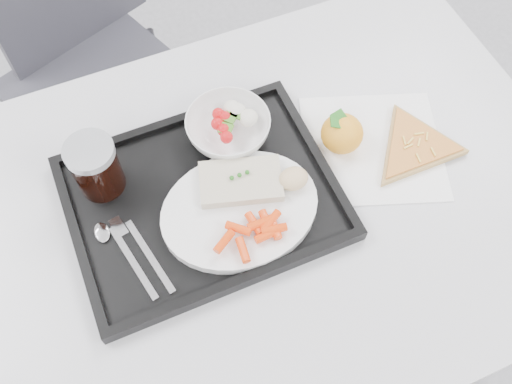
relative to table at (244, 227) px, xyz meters
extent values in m
cube|color=#AEAEB0|center=(0.00, 0.00, 0.05)|extent=(1.20, 0.80, 0.03)
cylinder|color=#47474C|center=(0.54, 0.34, -0.32)|extent=(0.04, 0.04, 0.72)
cube|color=#35343C|center=(-0.15, 0.62, -0.23)|extent=(0.54, 0.54, 0.04)
cylinder|color=#47474C|center=(-0.33, 0.44, -0.47)|extent=(0.03, 0.03, 0.43)
cylinder|color=#47474C|center=(0.03, 0.44, -0.47)|extent=(0.03, 0.03, 0.43)
cylinder|color=#47474C|center=(-0.33, 0.80, -0.47)|extent=(0.03, 0.03, 0.43)
cylinder|color=#47474C|center=(0.03, 0.80, -0.47)|extent=(0.03, 0.03, 0.43)
cube|color=black|center=(-0.06, 0.04, 0.07)|extent=(0.45, 0.35, 0.01)
cube|color=black|center=(-0.06, 0.21, 0.09)|extent=(0.45, 0.02, 0.01)
cube|color=black|center=(-0.06, -0.12, 0.09)|extent=(0.45, 0.02, 0.01)
cube|color=black|center=(0.16, 0.04, 0.09)|extent=(0.02, 0.32, 0.01)
cube|color=black|center=(-0.28, 0.04, 0.09)|extent=(0.02, 0.32, 0.01)
cylinder|color=white|center=(-0.01, -0.01, 0.09)|extent=(0.27, 0.27, 0.02)
cube|color=beige|center=(0.01, 0.03, 0.11)|extent=(0.16, 0.12, 0.02)
sphere|color=#236B1C|center=(-0.01, 0.04, 0.12)|extent=(0.01, 0.01, 0.01)
sphere|color=#236B1C|center=(0.01, 0.04, 0.12)|extent=(0.01, 0.01, 0.01)
sphere|color=#236B1C|center=(0.02, 0.04, 0.12)|extent=(0.01, 0.01, 0.01)
ellipsoid|color=#F0DA8D|center=(0.09, 0.00, 0.12)|extent=(0.06, 0.05, 0.03)
imported|color=white|center=(0.03, 0.15, 0.11)|extent=(0.15, 0.15, 0.05)
cylinder|color=black|center=(-0.21, 0.14, 0.13)|extent=(0.08, 0.08, 0.10)
cylinder|color=#A5A8AD|center=(-0.21, 0.14, 0.18)|extent=(0.08, 0.08, 0.01)
cube|color=silver|center=(-0.20, -0.03, 0.08)|extent=(0.04, 0.15, 0.00)
ellipsoid|color=silver|center=(-0.24, 0.04, 0.09)|extent=(0.03, 0.04, 0.01)
cube|color=silver|center=(-0.18, -0.03, 0.08)|extent=(0.04, 0.15, 0.00)
cube|color=silver|center=(-0.21, 0.04, 0.08)|extent=(0.03, 0.04, 0.00)
cube|color=white|center=(0.27, 0.03, 0.07)|extent=(0.32, 0.31, 0.00)
ellipsoid|color=orange|center=(0.21, 0.06, 0.10)|extent=(0.09, 0.09, 0.07)
cube|color=#236B1C|center=(0.21, 0.06, 0.13)|extent=(0.03, 0.05, 0.02)
cube|color=#236B1C|center=(0.21, 0.06, 0.13)|extent=(0.06, 0.04, 0.02)
cylinder|color=tan|center=(0.33, -0.01, 0.08)|extent=(0.29, 0.29, 0.01)
cylinder|color=red|center=(0.33, -0.01, 0.08)|extent=(0.26, 0.26, 0.00)
cube|color=#EABC47|center=(0.36, 0.00, 0.09)|extent=(0.01, 0.02, 0.00)
cube|color=#EABC47|center=(0.32, -0.01, 0.09)|extent=(0.02, 0.00, 0.00)
cube|color=#EABC47|center=(0.32, -0.04, 0.09)|extent=(0.01, 0.02, 0.00)
cube|color=#EABC47|center=(0.33, 0.00, 0.09)|extent=(0.02, 0.01, 0.00)
cube|color=#EABC47|center=(0.32, 0.01, 0.09)|extent=(0.01, 0.02, 0.00)
cube|color=#EABC47|center=(0.35, 0.01, 0.09)|extent=(0.02, 0.01, 0.00)
cube|color=#EABC47|center=(0.35, -0.04, 0.09)|extent=(0.01, 0.02, 0.00)
cube|color=#EABC47|center=(0.34, -0.01, 0.09)|extent=(0.01, 0.02, 0.00)
cylinder|color=#F8430F|center=(0.03, -0.07, 0.11)|extent=(0.02, 0.04, 0.01)
cylinder|color=#F8430F|center=(0.01, -0.08, 0.11)|extent=(0.04, 0.02, 0.01)
cylinder|color=#F8430F|center=(0.00, -0.05, 0.11)|extent=(0.02, 0.04, 0.01)
cylinder|color=#F8430F|center=(0.02, -0.06, 0.11)|extent=(0.04, 0.03, 0.01)
cylinder|color=#F8430F|center=(0.01, -0.06, 0.11)|extent=(0.04, 0.01, 0.01)
cylinder|color=#F8430F|center=(0.02, -0.07, 0.11)|extent=(0.04, 0.02, 0.01)
cylinder|color=#F8430F|center=(-0.04, -0.09, 0.11)|extent=(0.02, 0.04, 0.01)
cylinder|color=#F8430F|center=(-0.03, -0.05, 0.11)|extent=(0.04, 0.04, 0.01)
cylinder|color=#F8430F|center=(0.02, -0.06, 0.11)|extent=(0.01, 0.04, 0.01)
cylinder|color=#F8430F|center=(-0.06, -0.06, 0.12)|extent=(0.04, 0.03, 0.01)
sphere|color=red|center=(0.01, 0.15, 0.12)|extent=(0.02, 0.02, 0.02)
sphere|color=red|center=(0.02, 0.17, 0.12)|extent=(0.02, 0.02, 0.02)
sphere|color=red|center=(0.03, 0.16, 0.12)|extent=(0.02, 0.02, 0.02)
sphere|color=red|center=(0.02, 0.14, 0.12)|extent=(0.02, 0.02, 0.02)
sphere|color=red|center=(0.02, 0.12, 0.12)|extent=(0.02, 0.02, 0.02)
ellipsoid|color=silver|center=(0.06, 0.17, 0.12)|extent=(0.03, 0.03, 0.03)
ellipsoid|color=silver|center=(0.07, 0.14, 0.12)|extent=(0.03, 0.03, 0.03)
ellipsoid|color=silver|center=(0.05, 0.17, 0.12)|extent=(0.03, 0.03, 0.03)
ellipsoid|color=silver|center=(0.07, 0.14, 0.12)|extent=(0.03, 0.03, 0.03)
cube|color=#437B23|center=(0.04, 0.15, 0.12)|extent=(0.03, 0.03, 0.00)
cube|color=#437B23|center=(0.06, 0.16, 0.12)|extent=(0.03, 0.03, 0.00)
cube|color=#437B23|center=(0.02, 0.13, 0.12)|extent=(0.03, 0.03, 0.00)
camera|label=1|loc=(-0.16, -0.43, 0.94)|focal=40.00mm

